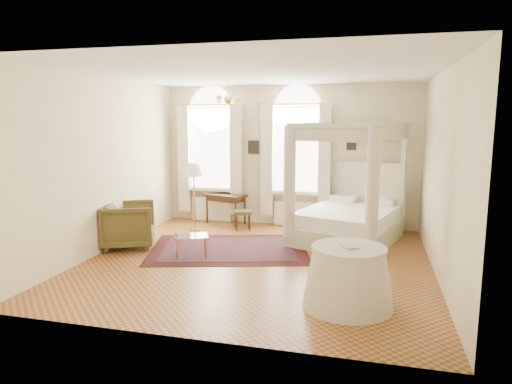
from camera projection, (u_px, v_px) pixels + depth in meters
ground at (257, 261)px, 8.15m from camera, size 6.00×6.00×0.00m
room_walls at (257, 151)px, 7.84m from camera, size 6.00×6.00×6.00m
window_left at (211, 162)px, 11.13m from camera, size 1.62×0.27×3.29m
window_right at (296, 164)px, 10.61m from camera, size 1.62×0.27×3.29m
chandelier at (228, 99)px, 9.06m from camera, size 0.51×0.45×0.50m
wall_pictures at (292, 146)px, 10.67m from camera, size 2.54×0.03×0.39m
canopy_bed at (347, 215)px, 9.42m from camera, size 2.40×2.67×2.44m
nightstand at (381, 220)px, 10.15m from camera, size 0.51×0.48×0.60m
nightstand_lamp at (385, 193)px, 10.11m from camera, size 0.30×0.30×0.43m
writing_desk at (226, 198)px, 11.00m from camera, size 1.08×0.78×0.72m
laptop at (217, 193)px, 11.12m from camera, size 0.32×0.23×0.02m
stool at (243, 214)px, 10.43m from camera, size 0.50×0.50×0.45m
armchair at (129, 225)px, 9.02m from camera, size 1.29×1.28×0.90m
coffee_table at (191, 238)px, 8.36m from camera, size 0.72×0.63×0.41m
floor_lamp at (194, 173)px, 10.23m from camera, size 0.40×0.40×1.54m
oriental_rug at (229, 249)px, 8.92m from camera, size 3.49×2.90×0.01m
side_table at (348, 277)px, 6.16m from camera, size 1.23×1.23×0.84m
book at (343, 247)px, 6.04m from camera, size 0.29×0.30×0.02m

